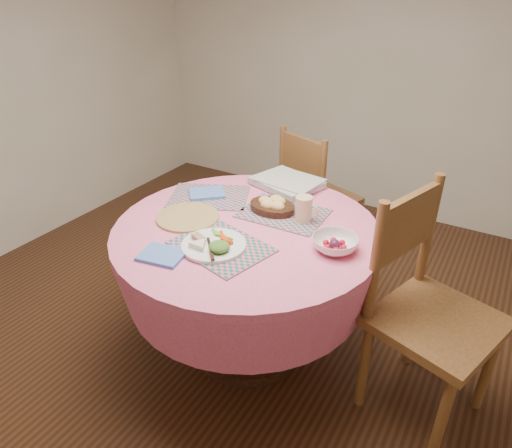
{
  "coord_description": "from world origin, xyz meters",
  "views": [
    {
      "loc": [
        0.97,
        -1.56,
        1.78
      ],
      "look_at": [
        0.05,
        0.0,
        0.78
      ],
      "focal_mm": 32.0,
      "sensor_mm": 36.0,
      "label": 1
    }
  ],
  "objects_px": {
    "dining_table": "(247,262)",
    "chair_right": "(426,306)",
    "dinner_plate": "(214,244)",
    "fruit_bowl": "(335,244)",
    "bread_bowl": "(273,205)",
    "latte_mug": "(304,209)",
    "chair_back": "(314,195)",
    "wicker_trivet": "(188,217)"
  },
  "relations": [
    {
      "from": "dining_table",
      "to": "chair_right",
      "type": "xyz_separation_m",
      "value": [
        0.82,
        0.11,
        -0.01
      ]
    },
    {
      "from": "dinner_plate",
      "to": "fruit_bowl",
      "type": "distance_m",
      "value": 0.51
    },
    {
      "from": "dinner_plate",
      "to": "bread_bowl",
      "type": "xyz_separation_m",
      "value": [
        0.05,
        0.43,
        0.02
      ]
    },
    {
      "from": "fruit_bowl",
      "to": "dining_table",
      "type": "bearing_deg",
      "value": -177.17
    },
    {
      "from": "chair_right",
      "to": "fruit_bowl",
      "type": "bearing_deg",
      "value": 121.09
    },
    {
      "from": "bread_bowl",
      "to": "latte_mug",
      "type": "distance_m",
      "value": 0.18
    },
    {
      "from": "chair_back",
      "to": "wicker_trivet",
      "type": "height_order",
      "value": "chair_back"
    },
    {
      "from": "chair_back",
      "to": "dinner_plate",
      "type": "bearing_deg",
      "value": 113.26
    },
    {
      "from": "dining_table",
      "to": "chair_right",
      "type": "distance_m",
      "value": 0.83
    },
    {
      "from": "chair_right",
      "to": "latte_mug",
      "type": "xyz_separation_m",
      "value": [
        -0.62,
        0.07,
        0.27
      ]
    },
    {
      "from": "dining_table",
      "to": "latte_mug",
      "type": "distance_m",
      "value": 0.38
    },
    {
      "from": "wicker_trivet",
      "to": "latte_mug",
      "type": "bearing_deg",
      "value": 27.64
    },
    {
      "from": "bread_bowl",
      "to": "fruit_bowl",
      "type": "height_order",
      "value": "bread_bowl"
    },
    {
      "from": "dinner_plate",
      "to": "bread_bowl",
      "type": "distance_m",
      "value": 0.43
    },
    {
      "from": "chair_right",
      "to": "fruit_bowl",
      "type": "xyz_separation_m",
      "value": [
        -0.39,
        -0.09,
        0.23
      ]
    },
    {
      "from": "latte_mug",
      "to": "fruit_bowl",
      "type": "xyz_separation_m",
      "value": [
        0.22,
        -0.16,
        -0.04
      ]
    },
    {
      "from": "wicker_trivet",
      "to": "bread_bowl",
      "type": "relative_size",
      "value": 1.3
    },
    {
      "from": "chair_back",
      "to": "bread_bowl",
      "type": "bearing_deg",
      "value": 118.33
    },
    {
      "from": "wicker_trivet",
      "to": "dinner_plate",
      "type": "distance_m",
      "value": 0.31
    },
    {
      "from": "dining_table",
      "to": "dinner_plate",
      "type": "bearing_deg",
      "value": -94.89
    },
    {
      "from": "latte_mug",
      "to": "bread_bowl",
      "type": "bearing_deg",
      "value": 175.65
    },
    {
      "from": "dinner_plate",
      "to": "fruit_bowl",
      "type": "bearing_deg",
      "value": 29.55
    },
    {
      "from": "dining_table",
      "to": "chair_right",
      "type": "bearing_deg",
      "value": 7.88
    },
    {
      "from": "bread_bowl",
      "to": "latte_mug",
      "type": "relative_size",
      "value": 1.93
    },
    {
      "from": "dinner_plate",
      "to": "fruit_bowl",
      "type": "height_order",
      "value": "fruit_bowl"
    },
    {
      "from": "latte_mug",
      "to": "fruit_bowl",
      "type": "relative_size",
      "value": 0.47
    },
    {
      "from": "fruit_bowl",
      "to": "bread_bowl",
      "type": "bearing_deg",
      "value": 155.87
    },
    {
      "from": "fruit_bowl",
      "to": "chair_right",
      "type": "bearing_deg",
      "value": 13.16
    },
    {
      "from": "chair_right",
      "to": "chair_back",
      "type": "relative_size",
      "value": 1.12
    },
    {
      "from": "dining_table",
      "to": "bread_bowl",
      "type": "relative_size",
      "value": 5.39
    },
    {
      "from": "dining_table",
      "to": "wicker_trivet",
      "type": "bearing_deg",
      "value": -166.17
    },
    {
      "from": "bread_bowl",
      "to": "chair_back",
      "type": "bearing_deg",
      "value": 98.43
    },
    {
      "from": "dinner_plate",
      "to": "bread_bowl",
      "type": "bearing_deg",
      "value": 83.83
    },
    {
      "from": "chair_right",
      "to": "wicker_trivet",
      "type": "xyz_separation_m",
      "value": [
        -1.1,
        -0.18,
        0.21
      ]
    },
    {
      "from": "dinner_plate",
      "to": "bread_bowl",
      "type": "height_order",
      "value": "bread_bowl"
    },
    {
      "from": "chair_right",
      "to": "dining_table",
      "type": "bearing_deg",
      "value": 115.81
    },
    {
      "from": "wicker_trivet",
      "to": "dining_table",
      "type": "bearing_deg",
      "value": 13.83
    },
    {
      "from": "bread_bowl",
      "to": "latte_mug",
      "type": "height_order",
      "value": "latte_mug"
    },
    {
      "from": "dining_table",
      "to": "fruit_bowl",
      "type": "xyz_separation_m",
      "value": [
        0.42,
        0.02,
        0.22
      ]
    },
    {
      "from": "wicker_trivet",
      "to": "latte_mug",
      "type": "relative_size",
      "value": 2.51
    },
    {
      "from": "chair_back",
      "to": "chair_right",
      "type": "bearing_deg",
      "value": 155.71
    },
    {
      "from": "wicker_trivet",
      "to": "fruit_bowl",
      "type": "bearing_deg",
      "value": 7.35
    }
  ]
}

